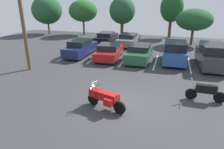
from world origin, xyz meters
The scene contains 17 objects.
ground centered at (0.00, 0.00, -0.05)m, with size 44.00×44.00×0.10m, color #38383A.
motorcycle_touring centered at (-0.84, -0.87, 0.63)m, with size 2.24×1.09×1.35m.
motorcycle_second centered at (4.22, 1.51, 0.57)m, with size 2.09×0.62×1.27m.
parking_stripes centered at (-0.45, 8.14, 0.00)m, with size 14.41×4.63×0.01m.
car_navy centered at (-6.40, 8.37, 0.75)m, with size 1.91×4.66×1.56m.
car_red centered at (-3.37, 8.08, 0.68)m, with size 2.27×4.58×1.42m.
car_green centered at (-0.53, 8.36, 0.72)m, with size 1.96×4.83×1.47m.
car_blue centered at (2.50, 8.40, 0.95)m, with size 1.99×4.26×1.94m.
car_charcoal centered at (5.37, 8.02, 0.97)m, with size 2.01×4.80×1.98m.
car_far_black centered at (-5.67, 14.42, 0.70)m, with size 1.92×4.85×1.43m.
car_far_grey centered at (-2.82, 14.32, 0.69)m, with size 2.11×4.85×1.39m.
utility_pole centered at (-8.57, 3.32, 3.75)m, with size 1.13×1.54×7.23m.
tree_left centered at (4.47, 16.78, 2.96)m, with size 4.24×4.24×4.24m.
tree_far_left centered at (-16.70, 18.93, 3.59)m, with size 4.56×4.56×5.69m.
tree_center_right centered at (-11.06, 19.80, 3.53)m, with size 4.27×4.27×5.14m.
tree_far_right centered at (1.73, 20.86, 4.10)m, with size 3.10×3.10×6.11m.
tree_center centered at (-4.87, 19.23, 3.69)m, with size 3.60×3.60×5.53m.
Camera 1 is at (2.15, -9.68, 5.41)m, focal length 32.71 mm.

